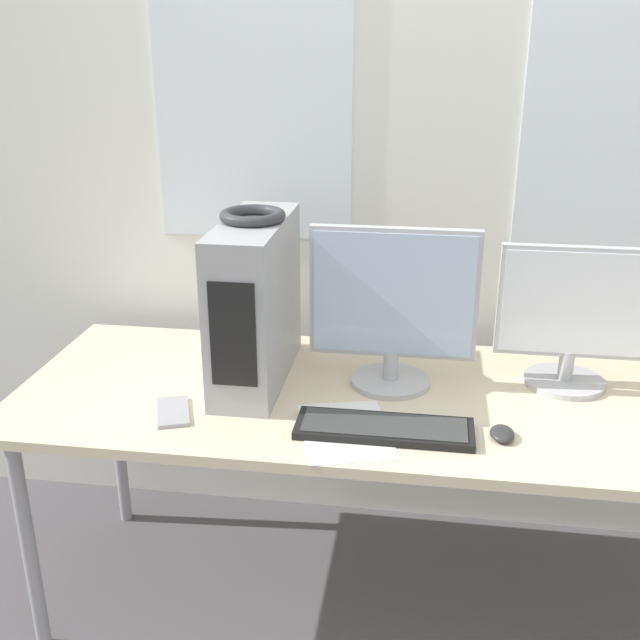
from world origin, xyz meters
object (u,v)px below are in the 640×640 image
Objects in this scene: keyboard at (384,428)px; mouse at (502,434)px; monitor_main at (393,307)px; cell_phone at (173,412)px; pc_tower at (255,302)px; headphones at (253,216)px; monitor_right_near at (572,317)px.

mouse is at bearing 2.90° from keyboard.
monitor_main reaches higher than mouse.
keyboard is 2.49× the size of cell_phone.
pc_tower is at bearing 144.93° from keyboard.
keyboard is at bearing -35.16° from headphones.
monitor_right_near is 0.42m from mouse.
monitor_main is 1.12× the size of monitor_right_near.
monitor_right_near is at bearing 8.21° from monitor_main.
pc_tower is at bearing -174.70° from monitor_right_near.
monitor_right_near reaches higher than cell_phone.
pc_tower is 1.09× the size of monitor_main.
pc_tower reaches higher than cell_phone.
pc_tower is 0.85m from monitor_right_near.
cell_phone is (-0.16, -0.25, -0.46)m from headphones.
monitor_main is 2.57× the size of cell_phone.
mouse is (-0.19, -0.33, -0.18)m from monitor_right_near.
pc_tower is 2.80× the size of cell_phone.
cell_phone is at bearing 178.08° from keyboard.
monitor_right_near is at bearing -2.38° from cell_phone.
mouse is at bearing -42.46° from monitor_main.
monitor_main is (0.37, 0.01, -0.24)m from headphones.
headphones is 0.83m from mouse.
pc_tower is 0.50m from keyboard.
monitor_main is at bearing -171.79° from monitor_right_near.
pc_tower is 0.73m from mouse.
pc_tower is at bearing -90.00° from headphones.
pc_tower is at bearing -178.45° from monitor_main.
monitor_main is at bearing 1.55° from pc_tower.
pc_tower reaches higher than keyboard.
monitor_main is at bearing 5.29° from cell_phone.
monitor_right_near is 1.08m from cell_phone.
mouse reaches higher than keyboard.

